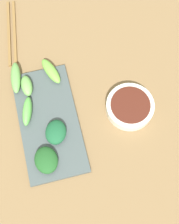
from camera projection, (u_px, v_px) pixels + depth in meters
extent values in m
cube|color=brown|center=(75.00, 120.00, 0.85)|extent=(2.10, 2.10, 0.02)
cylinder|color=silver|center=(130.00, 107.00, 0.84)|extent=(0.13, 0.13, 0.03)
cylinder|color=#491C12|center=(130.00, 106.00, 0.83)|extent=(0.11, 0.11, 0.02)
cube|color=#434E4F|center=(49.00, 122.00, 0.84)|extent=(0.16, 0.32, 0.01)
ellipsoid|color=#65A04F|center=(16.00, 78.00, 0.86)|extent=(0.04, 0.10, 0.02)
ellipsoid|color=#5CB64C|center=(27.00, 111.00, 0.82)|extent=(0.04, 0.09, 0.03)
ellipsoid|color=#6DAF54|center=(27.00, 86.00, 0.85)|extent=(0.03, 0.06, 0.03)
ellipsoid|color=#1B5532|center=(56.00, 132.00, 0.80)|extent=(0.07, 0.08, 0.03)
ellipsoid|color=#6FB341|center=(51.00, 71.00, 0.87)|extent=(0.06, 0.09, 0.02)
ellipsoid|color=#1F5323|center=(46.00, 160.00, 0.78)|extent=(0.07, 0.08, 0.03)
cube|color=olive|center=(15.00, 32.00, 0.94)|extent=(0.04, 0.23, 0.01)
cube|color=olive|center=(9.00, 33.00, 0.94)|extent=(0.04, 0.23, 0.01)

